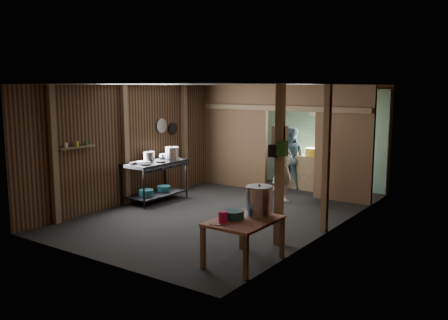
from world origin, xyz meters
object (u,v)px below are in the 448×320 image
Objects in this scene: gas_range at (155,181)px; stove_pot_large at (172,154)px; stock_pot at (259,202)px; pink_bucket at (223,217)px; prep_table at (244,241)px; yellow_tub at (312,152)px; cook at (282,168)px.

gas_range is 4.83× the size of stove_pot_large.
pink_bucket is at bearing -112.78° from stock_pot.
stock_pot reaches higher than prep_table.
pink_bucket reaches higher than prep_table.
pink_bucket is at bearing -39.60° from stove_pot_large.
yellow_tub is at bearing 51.72° from stove_pot_large.
prep_table is at bearing -29.62° from gas_range.
stove_pot_large is at bearing 144.78° from prep_table.
stove_pot_large is at bearing 66.45° from gas_range.
prep_table is 0.62m from stock_pot.
gas_range is 0.98× the size of cook.
prep_table is at bearing -75.58° from yellow_tub.
pink_bucket is at bearing -77.92° from yellow_tub.
yellow_tub is at bearing 106.10° from stock_pot.
stove_pot_large reaches higher than stock_pot.
stove_pot_large reaches higher than gas_range.
gas_range is 9.59× the size of pink_bucket.
cook is (2.24, 1.11, -0.26)m from stove_pot_large.
prep_table is 3.87m from cook.
cook is (-1.14, 3.90, 0.05)m from pink_bucket.
stock_pot is 5.18m from yellow_tub.
stove_pot_large is 4.24m from stock_pot.
yellow_tub is 1.66m from cook.
cook is at bearing 106.23° from pink_bucket.
cook is at bearing -88.17° from yellow_tub.
gas_range is at bearing 145.88° from pink_bucket.
gas_range is at bearing 139.16° from cook.
gas_range is at bearing 154.42° from stock_pot.
stove_pot_large is 2.51m from cook.
pink_bucket is (-0.25, -0.59, -0.14)m from stock_pot.
stove_pot_large is 0.89× the size of yellow_tub.
yellow_tub is (-1.35, 5.27, 0.62)m from prep_table.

